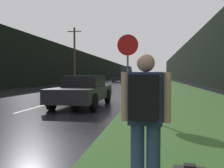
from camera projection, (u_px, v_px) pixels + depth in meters
The scene contains 13 objects.
grass_verge at pixel (163, 83), 40.24m from camera, with size 6.00×240.00×0.02m, color #386028.
lane_stripe_b at pixel (34, 108), 9.95m from camera, with size 0.12×3.00×0.01m, color silver.
lane_stripe_c at pixel (82, 94), 16.84m from camera, with size 0.12×3.00×0.01m, color silver.
lane_stripe_d at pixel (103, 89), 23.74m from camera, with size 0.12×3.00×0.01m, color silver.
treeline_far_side at pixel (86, 68), 52.74m from camera, with size 2.00×140.00×6.05m, color black.
treeline_near_side at pixel (191, 62), 48.94m from camera, with size 2.00×140.00×8.08m, color black.
utility_pole_far at pixel (75, 56), 29.86m from camera, with size 1.80×0.24×7.38m.
stop_sign at pixel (128, 64), 8.54m from camera, with size 0.76×0.07×2.84m.
hitchhiker_with_backpack at pixel (145, 115), 2.63m from camera, with size 0.56×0.41×1.61m.
car_passing_near at pixel (83, 90), 10.54m from camera, with size 1.90×4.57×1.35m.
car_passing_far at pixel (135, 79), 42.61m from camera, with size 1.95×4.49×1.32m.
car_oncoming at pixel (118, 78), 47.29m from camera, with size 1.86×4.67×1.44m.
delivery_truck at pixel (127, 73), 63.17m from camera, with size 2.46×7.44×3.66m.
Camera 1 is at (4.90, -1.11, 1.37)m, focal length 38.00 mm.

